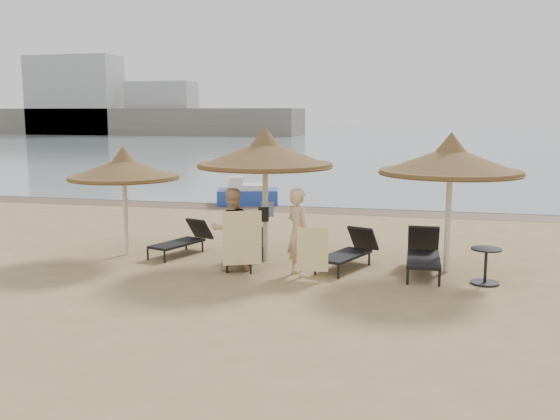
% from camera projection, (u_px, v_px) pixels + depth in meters
% --- Properties ---
extents(ground, '(160.00, 160.00, 0.00)m').
position_uv_depth(ground, '(253.00, 279.00, 13.02)').
color(ground, tan).
rests_on(ground, ground).
extents(sea, '(200.00, 140.00, 0.03)m').
position_uv_depth(sea, '(403.00, 136.00, 89.93)').
color(sea, slate).
rests_on(sea, ground).
extents(wet_sand_strip, '(200.00, 1.60, 0.01)m').
position_uv_depth(wet_sand_strip, '(325.00, 210.00, 22.05)').
color(wet_sand_strip, brown).
rests_on(wet_sand_strip, ground).
extents(far_shore, '(150.00, 54.80, 12.00)m').
position_uv_depth(far_shore, '(232.00, 116.00, 93.08)').
color(far_shore, slate).
rests_on(far_shore, ground).
extents(palapa_left, '(2.66, 2.66, 2.64)m').
position_uv_depth(palapa_left, '(124.00, 169.00, 14.91)').
color(palapa_left, silver).
rests_on(palapa_left, ground).
extents(palapa_center, '(3.15, 3.15, 3.12)m').
position_uv_depth(palapa_center, '(265.00, 154.00, 14.26)').
color(palapa_center, silver).
rests_on(palapa_center, ground).
extents(palapa_right, '(3.06, 3.06, 3.03)m').
position_uv_depth(palapa_right, '(451.00, 161.00, 13.24)').
color(palapa_right, silver).
rests_on(palapa_right, ground).
extents(lounger_far_left, '(1.16, 1.88, 0.80)m').
position_uv_depth(lounger_far_left, '(184.00, 239.00, 15.27)').
color(lounger_far_left, black).
rests_on(lounger_far_left, ground).
extents(lounger_near_left, '(0.71, 1.78, 0.78)m').
position_uv_depth(lounger_near_left, '(248.00, 248.00, 14.30)').
color(lounger_near_left, black).
rests_on(lounger_near_left, ground).
extents(lounger_near_right, '(1.27, 1.98, 0.84)m').
position_uv_depth(lounger_near_right, '(350.00, 251.00, 13.94)').
color(lounger_near_right, black).
rests_on(lounger_near_right, ground).
extents(lounger_far_right, '(0.72, 2.08, 0.93)m').
position_uv_depth(lounger_far_right, '(423.00, 253.00, 13.51)').
color(lounger_far_right, black).
rests_on(lounger_far_right, ground).
extents(side_table, '(0.61, 0.61, 0.74)m').
position_uv_depth(side_table, '(485.00, 267.00, 12.57)').
color(side_table, black).
rests_on(side_table, ground).
extents(person_left, '(1.14, 0.96, 2.11)m').
position_uv_depth(person_left, '(231.00, 223.00, 13.57)').
color(person_left, '#D8AE82').
rests_on(person_left, ground).
extents(person_right, '(1.16, 1.16, 2.17)m').
position_uv_depth(person_right, '(298.00, 225.00, 13.11)').
color(person_right, '#D8AE82').
rests_on(person_right, ground).
extents(towel_left, '(0.77, 0.36, 1.16)m').
position_uv_depth(towel_left, '(242.00, 238.00, 13.20)').
color(towel_left, yellow).
rests_on(towel_left, ground).
extents(towel_right, '(0.66, 0.04, 0.92)m').
position_uv_depth(towel_right, '(312.00, 250.00, 12.86)').
color(towel_right, yellow).
rests_on(towel_right, ground).
extents(bag_patterned, '(0.30, 0.20, 0.36)m').
position_uv_depth(bag_patterned, '(267.00, 209.00, 14.64)').
color(bag_patterned, silver).
rests_on(bag_patterned, ground).
extents(bag_dark, '(0.24, 0.16, 0.33)m').
position_uv_depth(bag_dark, '(264.00, 214.00, 14.32)').
color(bag_dark, black).
rests_on(bag_dark, ground).
extents(pedal_boat, '(2.52, 1.90, 1.04)m').
position_uv_depth(pedal_boat, '(247.00, 194.00, 23.56)').
color(pedal_boat, '#213FA4').
rests_on(pedal_boat, ground).
extents(buoy_left, '(0.37, 0.37, 0.37)m').
position_uv_depth(buoy_left, '(247.00, 167.00, 37.64)').
color(buoy_left, gold).
rests_on(buoy_left, ground).
extents(buoy_mid, '(0.35, 0.35, 0.35)m').
position_uv_depth(buoy_mid, '(409.00, 163.00, 40.49)').
color(buoy_mid, gold).
rests_on(buoy_mid, ground).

